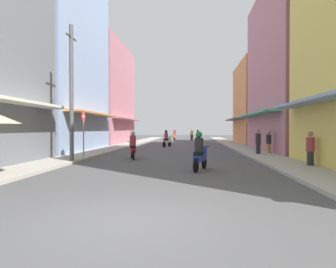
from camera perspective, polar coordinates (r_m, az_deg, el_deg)
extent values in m
plane|color=#4C4C4F|center=(27.98, 2.04, -2.50)|extent=(116.17, 116.17, 0.00)
cube|color=#ADA89E|center=(28.73, -9.01, -2.31)|extent=(2.01, 60.81, 0.12)
cube|color=#ADA89E|center=(28.29, 13.26, -2.37)|extent=(2.01, 60.81, 0.12)
cube|color=#8CA5CC|center=(25.61, -20.89, 13.06)|extent=(6.00, 10.70, 14.16)
cube|color=#D88C4C|center=(23.77, -13.17, 3.62)|extent=(1.10, 9.63, 0.12)
cube|color=#B7727F|center=(36.55, -12.68, 7.08)|extent=(6.00, 12.40, 11.21)
cube|color=#B7727F|center=(35.48, -7.25, 2.74)|extent=(1.10, 11.16, 0.12)
cube|color=#8CA5CC|center=(12.06, 28.31, 6.19)|extent=(1.10, 11.67, 0.12)
cube|color=#B7727F|center=(26.03, 23.51, 10.95)|extent=(6.00, 12.17, 12.48)
cube|color=#4CB28C|center=(24.73, 15.76, 3.50)|extent=(1.10, 10.96, 0.12)
cube|color=#D88C4C|center=(36.96, 17.54, 5.38)|extent=(6.00, 9.94, 9.14)
cube|color=slate|center=(36.23, 12.12, 2.68)|extent=(1.10, 8.94, 0.12)
cylinder|color=black|center=(43.73, 1.16, -0.90)|extent=(0.10, 0.56, 0.56)
cylinder|color=black|center=(44.97, 1.30, -0.85)|extent=(0.10, 0.56, 0.56)
cube|color=orange|center=(44.39, 1.24, -0.59)|extent=(0.31, 1.01, 0.24)
cube|color=black|center=(44.59, 1.26, -0.33)|extent=(0.30, 0.57, 0.14)
cylinder|color=orange|center=(43.84, 1.17, -0.35)|extent=(0.28, 0.28, 0.45)
cylinder|color=black|center=(43.83, 1.17, -0.02)|extent=(0.55, 0.05, 0.03)
cylinder|color=#99333F|center=(44.53, 1.25, 0.12)|extent=(0.34, 0.34, 0.55)
sphere|color=maroon|center=(44.53, 1.25, 0.63)|extent=(0.26, 0.26, 0.26)
cylinder|color=black|center=(29.22, 0.30, -1.81)|extent=(0.26, 0.56, 0.56)
cylinder|color=black|center=(28.08, -0.71, -1.92)|extent=(0.26, 0.56, 0.56)
cube|color=silver|center=(28.60, -0.24, -1.43)|extent=(0.59, 1.04, 0.24)
cube|color=black|center=(28.41, -0.40, -1.04)|extent=(0.45, 0.62, 0.14)
cylinder|color=silver|center=(29.09, 0.20, -0.99)|extent=(0.28, 0.28, 0.45)
cylinder|color=black|center=(29.09, 0.20, -0.50)|extent=(0.53, 0.21, 0.03)
cylinder|color=#99333F|center=(28.44, -0.36, -0.33)|extent=(0.34, 0.34, 0.55)
sphere|color=black|center=(28.44, -0.36, 0.48)|extent=(0.26, 0.26, 0.26)
cylinder|color=black|center=(13.12, 6.71, -5.17)|extent=(0.24, 0.56, 0.56)
cylinder|color=black|center=(11.92, 5.17, -5.78)|extent=(0.24, 0.56, 0.56)
cube|color=#1E38B7|center=(12.45, 5.92, -4.48)|extent=(0.56, 1.04, 0.24)
cube|color=black|center=(12.24, 5.67, -3.63)|extent=(0.43, 0.62, 0.14)
cylinder|color=#1E38B7|center=(12.96, 6.57, -3.38)|extent=(0.28, 0.28, 0.45)
cylinder|color=black|center=(12.94, 6.58, -2.28)|extent=(0.53, 0.19, 0.03)
cylinder|color=#262628|center=(12.26, 5.74, -1.98)|extent=(0.34, 0.34, 0.55)
sphere|color=#197233|center=(12.25, 5.74, -0.11)|extent=(0.26, 0.26, 0.26)
cylinder|color=black|center=(39.98, 5.72, -1.08)|extent=(0.17, 0.57, 0.56)
cylinder|color=black|center=(41.21, 5.40, -1.02)|extent=(0.17, 0.57, 0.56)
cube|color=black|center=(40.64, 5.55, -0.74)|extent=(0.44, 1.03, 0.24)
cube|color=black|center=(40.83, 5.50, -0.45)|extent=(0.37, 0.60, 0.14)
cylinder|color=black|center=(40.09, 5.69, -0.47)|extent=(0.28, 0.28, 0.45)
cylinder|color=black|center=(40.09, 5.69, -0.12)|extent=(0.55, 0.12, 0.03)
cylinder|color=beige|center=(40.77, 5.51, 0.04)|extent=(0.34, 0.34, 0.55)
sphere|color=black|center=(40.77, 5.51, 0.60)|extent=(0.26, 0.26, 0.26)
cylinder|color=black|center=(45.54, 4.29, -0.83)|extent=(0.15, 0.57, 0.56)
cylinder|color=black|center=(44.30, 4.49, -0.88)|extent=(0.15, 0.57, 0.56)
cube|color=maroon|center=(44.87, 4.40, -0.58)|extent=(0.40, 1.03, 0.24)
cube|color=black|center=(44.66, 4.43, -0.33)|extent=(0.35, 0.59, 0.14)
cylinder|color=maroon|center=(45.41, 4.31, -0.31)|extent=(0.28, 0.28, 0.45)
cylinder|color=black|center=(45.40, 4.31, 0.01)|extent=(0.55, 0.10, 0.03)
cylinder|color=#BF8C3F|center=(44.71, 4.43, 0.12)|extent=(0.34, 0.34, 0.55)
sphere|color=silver|center=(44.70, 4.43, 0.63)|extent=(0.26, 0.26, 0.26)
cylinder|color=black|center=(17.97, -6.72, -3.52)|extent=(0.23, 0.56, 0.56)
cylinder|color=black|center=(16.73, -6.40, -3.85)|extent=(0.23, 0.56, 0.56)
cube|color=red|center=(17.28, -6.55, -2.97)|extent=(0.53, 1.04, 0.24)
cube|color=black|center=(17.07, -6.50, -2.34)|extent=(0.42, 0.61, 0.14)
cylinder|color=red|center=(17.82, -6.69, -2.21)|extent=(0.28, 0.28, 0.45)
cylinder|color=black|center=(17.81, -6.69, -1.40)|extent=(0.54, 0.17, 0.03)
cylinder|color=#99333F|center=(17.11, -6.52, -1.16)|extent=(0.34, 0.34, 0.55)
sphere|color=#B2B2B7|center=(17.10, -6.52, 0.18)|extent=(0.26, 0.26, 0.26)
cylinder|color=#262628|center=(14.52, 24.80, -4.35)|extent=(0.28, 0.28, 0.72)
cylinder|color=#99333F|center=(14.47, 24.82, -1.75)|extent=(0.34, 0.34, 0.60)
sphere|color=#9E7256|center=(14.46, 24.83, 0.00)|extent=(0.22, 0.22, 0.22)
cylinder|color=#BF8C3F|center=(21.12, 18.10, -2.70)|extent=(0.28, 0.28, 0.71)
cylinder|color=#262628|center=(21.09, 18.11, -0.92)|extent=(0.34, 0.34, 0.60)
sphere|color=tan|center=(21.08, 18.12, 0.27)|extent=(0.22, 0.22, 0.22)
cone|color=#D1B77A|center=(21.08, 18.12, 0.54)|extent=(0.44, 0.44, 0.16)
cylinder|color=#262628|center=(20.19, 16.31, -2.78)|extent=(0.28, 0.28, 0.76)
cylinder|color=#262628|center=(20.16, 16.32, -0.79)|extent=(0.34, 0.34, 0.64)
sphere|color=#9E7256|center=(20.15, 16.33, 0.52)|extent=(0.22, 0.22, 0.22)
cylinder|color=#4C4C4F|center=(16.00, -17.41, 7.05)|extent=(0.20, 0.20, 6.78)
cylinder|color=#3F382D|center=(16.53, -17.46, 16.71)|extent=(0.08, 1.20, 0.08)
cylinder|color=gray|center=(17.17, -15.34, -0.35)|extent=(0.07, 0.07, 2.60)
cylinder|color=red|center=(17.18, -15.36, 3.16)|extent=(0.02, 0.60, 0.60)
cube|color=white|center=(17.18, -15.36, 3.16)|extent=(0.03, 0.40, 0.10)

